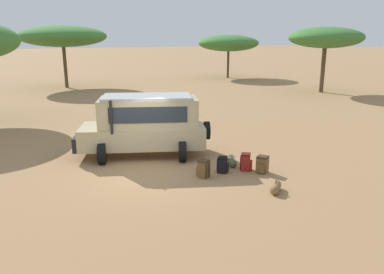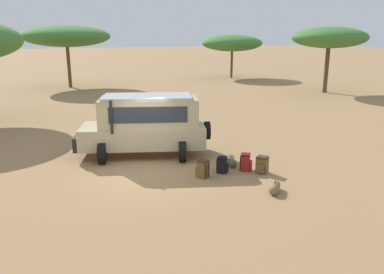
% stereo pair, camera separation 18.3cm
% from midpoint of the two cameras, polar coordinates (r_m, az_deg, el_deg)
% --- Properties ---
extents(ground_plane, '(320.00, 320.00, 0.00)m').
position_cam_midpoint_polar(ground_plane, '(13.42, -7.49, -5.45)').
color(ground_plane, '#9E754C').
extents(safari_vehicle, '(5.37, 3.85, 2.44)m').
position_cam_midpoint_polar(safari_vehicle, '(15.08, -7.47, 1.98)').
color(safari_vehicle, tan).
rests_on(safari_vehicle, ground_plane).
extents(backpack_beside_front_wheel, '(0.48, 0.48, 0.57)m').
position_cam_midpoint_polar(backpack_beside_front_wheel, '(13.31, 4.29, -4.27)').
color(backpack_beside_front_wheel, black).
rests_on(backpack_beside_front_wheel, ground_plane).
extents(backpack_cluster_center, '(0.49, 0.48, 0.63)m').
position_cam_midpoint_polar(backpack_cluster_center, '(13.60, 7.85, -3.82)').
color(backpack_cluster_center, maroon).
rests_on(backpack_cluster_center, ground_plane).
extents(backpack_near_rear_wheel, '(0.44, 0.48, 0.62)m').
position_cam_midpoint_polar(backpack_near_rear_wheel, '(12.81, 1.35, -4.88)').
color(backpack_near_rear_wheel, brown).
rests_on(backpack_near_rear_wheel, ground_plane).
extents(backpack_outermost, '(0.50, 0.48, 0.60)m').
position_cam_midpoint_polar(backpack_outermost, '(13.48, 10.28, -4.14)').
color(backpack_outermost, brown).
rests_on(backpack_outermost, ground_plane).
extents(duffel_bag_low_black_case, '(0.47, 0.73, 0.39)m').
position_cam_midpoint_polar(duffel_bag_low_black_case, '(14.09, 5.67, -3.74)').
color(duffel_bag_low_black_case, '#4C5133').
rests_on(duffel_bag_low_black_case, ground_plane).
extents(duffel_bag_soft_canvas, '(0.65, 0.61, 0.39)m').
position_cam_midpoint_polar(duffel_bag_soft_canvas, '(11.97, 12.20, -7.50)').
color(duffel_bag_soft_canvas, brown).
rests_on(duffel_bag_soft_canvas, ground_plane).
extents(acacia_tree_centre_back, '(8.00, 8.13, 5.70)m').
position_cam_midpoint_polar(acacia_tree_centre_back, '(37.67, -19.25, 14.29)').
color(acacia_tree_centre_back, brown).
rests_on(acacia_tree_centre_back, ground_plane).
extents(acacia_tree_right_mid, '(7.13, 6.59, 4.91)m').
position_cam_midpoint_polar(acacia_tree_right_mid, '(44.80, 5.47, 14.05)').
color(acacia_tree_right_mid, brown).
rests_on(acacia_tree_right_mid, ground_plane).
extents(acacia_tree_far_right, '(6.11, 6.24, 5.50)m').
position_cam_midpoint_polar(acacia_tree_far_right, '(34.42, 19.55, 14.06)').
color(acacia_tree_far_right, brown).
rests_on(acacia_tree_far_right, ground_plane).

